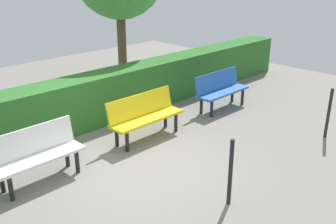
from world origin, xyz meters
name	(u,v)px	position (x,y,z in m)	size (l,w,h in m)	color
ground_plane	(128,166)	(0.00, 0.00, 0.00)	(16.19, 16.19, 0.00)	gray
bench_blue	(221,89)	(-3.31, -0.63, 0.48)	(1.47, 0.47, 0.86)	blue
bench_yellow	(145,114)	(-0.97, -0.66, 0.48)	(1.57, 0.47, 0.86)	yellow
bench_white	(37,153)	(1.27, -0.63, 0.48)	(1.41, 0.48, 0.86)	white
hedge_row	(106,96)	(-1.02, -1.97, 0.52)	(12.19, 0.69, 1.05)	#2D6B28
railing_post_near	(329,113)	(-3.47, 1.84, 0.50)	(0.06, 0.06, 1.00)	black
railing_post_mid	(230,172)	(-0.32, 1.84, 0.50)	(0.06, 0.06, 1.00)	black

